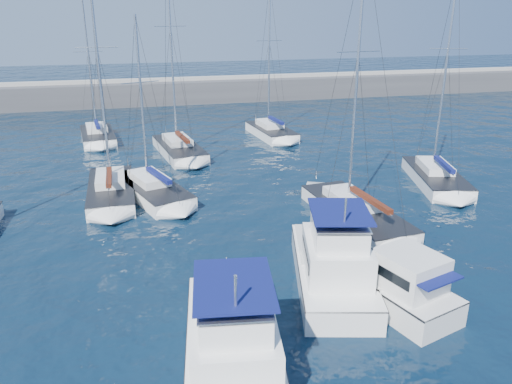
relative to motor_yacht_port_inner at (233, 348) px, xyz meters
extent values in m
plane|color=black|center=(2.06, 5.72, -1.13)|extent=(220.00, 220.00, 0.00)
cube|color=#424244|center=(2.06, 57.72, -0.13)|extent=(160.00, 6.00, 4.00)
cube|color=gray|center=(2.06, 57.72, 2.07)|extent=(160.00, 1.20, 0.50)
cube|color=white|center=(0.06, 0.43, -0.73)|extent=(4.62, 9.56, 1.60)
cube|color=#262628|center=(0.06, 0.43, 0.02)|extent=(4.69, 9.57, 0.08)
cube|color=white|center=(-0.10, -0.68, 0.87)|extent=(3.41, 4.62, 1.60)
cube|color=black|center=(-0.10, -0.68, 0.95)|extent=(3.34, 3.79, 0.45)
cube|color=white|center=(-0.13, -0.88, 2.12)|extent=(2.66, 3.27, 0.90)
cube|color=#0D144E|center=(-0.13, -0.88, 3.12)|extent=(3.01, 3.74, 0.08)
cube|color=white|center=(5.87, 5.15, -0.73)|extent=(5.28, 9.04, 1.60)
cube|color=#262628|center=(5.87, 5.15, 0.02)|extent=(5.34, 9.06, 0.08)
cube|color=white|center=(5.61, 4.15, 0.87)|extent=(3.67, 4.50, 1.60)
cube|color=black|center=(5.61, 4.15, 0.95)|extent=(3.53, 3.75, 0.45)
cube|color=white|center=(5.56, 3.96, 2.12)|extent=(2.84, 3.22, 0.90)
cube|color=#0D144E|center=(5.56, 3.96, 3.12)|extent=(3.20, 3.67, 0.08)
cube|color=silver|center=(7.89, 2.76, -0.73)|extent=(4.15, 6.12, 1.60)
cube|color=#262628|center=(7.89, 2.76, 0.02)|extent=(4.20, 6.14, 0.08)
cube|color=silver|center=(8.09, 2.11, 0.87)|extent=(2.90, 3.14, 1.60)
cube|color=black|center=(8.09, 2.11, 0.95)|extent=(2.79, 2.65, 0.45)
cube|color=#0D144E|center=(8.38, 1.13, 1.17)|extent=(2.52, 2.25, 0.07)
cube|color=silver|center=(-4.66, 19.92, -0.83)|extent=(3.13, 8.70, 1.30)
cube|color=#262628|center=(-4.66, 19.92, -0.20)|extent=(3.19, 8.70, 0.06)
cube|color=silver|center=(-4.66, 20.46, 0.12)|extent=(2.01, 3.82, 0.55)
cylinder|color=silver|center=(-4.67, 20.79, 7.55)|extent=(0.18, 0.18, 14.47)
cylinder|color=silver|center=(-4.64, 18.62, 0.67)|extent=(0.18, 4.33, 0.12)
cube|color=#471A0E|center=(-4.64, 18.52, 0.82)|extent=(0.41, 3.90, 0.28)
cube|color=white|center=(-1.82, 19.35, -0.83)|extent=(5.40, 8.74, 1.30)
cube|color=#262628|center=(-1.82, 19.35, -0.20)|extent=(5.45, 8.76, 0.06)
cube|color=white|center=(-1.99, 19.84, 0.12)|extent=(2.95, 4.02, 0.55)
cylinder|color=silver|center=(-2.09, 20.13, 5.68)|extent=(0.18, 0.18, 10.73)
cylinder|color=silver|center=(-1.43, 18.18, 0.67)|extent=(1.44, 3.94, 0.12)
cube|color=#0D144E|center=(-1.39, 18.08, 0.82)|extent=(1.53, 3.63, 0.28)
cube|color=silver|center=(10.24, 11.94, -0.83)|extent=(3.95, 9.67, 1.30)
cube|color=#262628|center=(10.24, 11.94, -0.20)|extent=(4.01, 9.68, 0.06)
cube|color=silver|center=(10.18, 12.52, 0.12)|extent=(2.38, 4.29, 0.55)
cylinder|color=silver|center=(10.15, 12.88, 7.59)|extent=(0.18, 0.18, 14.55)
cylinder|color=silver|center=(10.37, 10.53, 0.67)|extent=(0.55, 4.70, 0.12)
cube|color=#471A0E|center=(10.38, 10.43, 0.82)|extent=(0.74, 4.26, 0.28)
cube|color=white|center=(19.14, 16.97, -0.83)|extent=(5.17, 8.95, 1.30)
cube|color=#262628|center=(19.14, 16.97, -0.20)|extent=(5.23, 8.97, 0.06)
cube|color=white|center=(19.28, 17.48, 0.12)|extent=(2.88, 4.09, 0.55)
cylinder|color=silver|center=(19.37, 17.78, 7.31)|extent=(0.18, 0.18, 13.98)
cylinder|color=silver|center=(18.80, 15.75, 0.67)|extent=(1.26, 4.10, 0.12)
cube|color=#0D144E|center=(18.77, 15.65, 0.82)|extent=(1.36, 3.76, 0.28)
cube|color=white|center=(-6.32, 36.93, -0.83)|extent=(3.85, 8.02, 1.30)
cube|color=#262628|center=(-6.32, 36.93, -0.20)|extent=(3.91, 8.02, 0.06)
cube|color=white|center=(-6.37, 37.41, 0.12)|extent=(2.32, 3.58, 0.55)
cylinder|color=silver|center=(-6.41, 37.69, 6.32)|extent=(0.18, 0.18, 12.01)
cylinder|color=silver|center=(-6.19, 35.77, 0.67)|extent=(0.55, 3.85, 0.12)
cube|color=#0D144E|center=(-6.18, 35.68, 0.82)|extent=(0.74, 3.50, 0.28)
cube|color=silver|center=(1.12, 29.89, -0.83)|extent=(4.34, 9.11, 1.30)
cube|color=#262628|center=(1.12, 29.89, -0.20)|extent=(4.40, 9.12, 0.06)
cube|color=silver|center=(1.04, 30.43, 0.12)|extent=(2.55, 4.08, 0.55)
cylinder|color=silver|center=(0.99, 30.75, 8.38)|extent=(0.18, 0.18, 16.12)
cylinder|color=silver|center=(1.31, 28.59, 0.67)|extent=(0.76, 4.35, 0.12)
cube|color=#471A0E|center=(1.33, 28.49, 0.82)|extent=(0.92, 3.95, 0.28)
cube|color=white|center=(11.12, 34.48, -0.83)|extent=(3.83, 7.98, 1.30)
cube|color=#262628|center=(11.12, 34.48, -0.20)|extent=(3.89, 7.99, 0.06)
cube|color=white|center=(11.07, 34.96, 0.12)|extent=(2.31, 3.56, 0.55)
cylinder|color=silver|center=(11.04, 35.25, 7.08)|extent=(0.18, 0.18, 13.52)
cylinder|color=silver|center=(11.25, 33.33, 0.67)|extent=(0.54, 3.84, 0.12)
cube|color=#0D144E|center=(11.26, 33.24, 0.82)|extent=(0.73, 3.48, 0.28)
camera|label=1|loc=(-2.80, -14.45, 11.30)|focal=35.00mm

